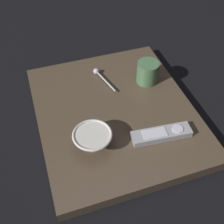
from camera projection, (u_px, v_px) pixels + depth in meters
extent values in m
plane|color=black|center=(115.00, 117.00, 1.03)|extent=(6.00, 6.00, 0.00)
cube|color=#4C3D2D|center=(115.00, 113.00, 1.02)|extent=(0.63, 0.53, 0.04)
cylinder|color=beige|center=(93.00, 145.00, 0.89)|extent=(0.05, 0.05, 0.01)
cone|color=beige|center=(93.00, 139.00, 0.87)|extent=(0.12, 0.12, 0.05)
torus|color=beige|center=(92.00, 135.00, 0.85)|extent=(0.12, 0.12, 0.01)
cylinder|color=#4C724C|center=(147.00, 72.00, 1.07)|extent=(0.08, 0.08, 0.08)
cylinder|color=silver|center=(106.00, 81.00, 1.08)|extent=(0.13, 0.04, 0.01)
sphere|color=silver|center=(96.00, 71.00, 1.12)|extent=(0.02, 0.02, 0.02)
cube|color=#9E9EA3|center=(161.00, 134.00, 0.91)|extent=(0.07, 0.20, 0.02)
cylinder|color=silver|center=(178.00, 129.00, 0.91)|extent=(0.04, 0.04, 0.00)
cube|color=silver|center=(155.00, 133.00, 0.90)|extent=(0.04, 0.08, 0.00)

